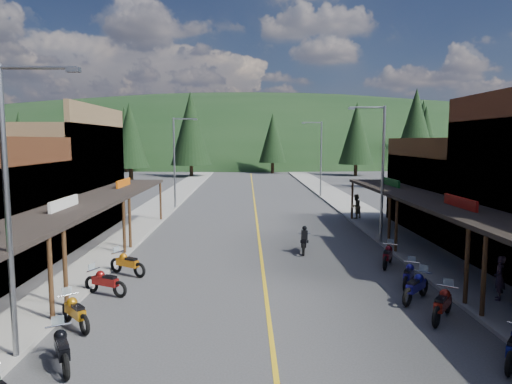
{
  "coord_description": "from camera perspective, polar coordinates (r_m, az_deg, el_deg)",
  "views": [
    {
      "loc": [
        -0.74,
        -18.09,
        6.04
      ],
      "look_at": [
        -0.2,
        8.74,
        3.0
      ],
      "focal_mm": 32.0,
      "sensor_mm": 36.0,
      "label": 1
    }
  ],
  "objects": [
    {
      "name": "ground",
      "position": [
        19.08,
        1.15,
        -11.99
      ],
      "size": [
        220.0,
        220.0,
        0.0
      ],
      "primitive_type": "plane",
      "color": "#38383A",
      "rests_on": "ground"
    },
    {
      "name": "centerline",
      "position": [
        38.57,
        -0.04,
        -2.54
      ],
      "size": [
        0.15,
        90.0,
        0.01
      ],
      "primitive_type": "cube",
      "color": "gold",
      "rests_on": "ground"
    },
    {
      "name": "sidewalk_west",
      "position": [
        39.37,
        -12.81,
        -2.41
      ],
      "size": [
        3.4,
        94.0,
        0.15
      ],
      "primitive_type": "cube",
      "color": "gray",
      "rests_on": "ground"
    },
    {
      "name": "sidewalk_east",
      "position": [
        39.69,
        12.63,
        -2.34
      ],
      "size": [
        3.4,
        94.0,
        0.15
      ],
      "primitive_type": "cube",
      "color": "gray",
      "rests_on": "ground"
    },
    {
      "name": "shop_west_3",
      "position": [
        32.25,
        -25.01,
        1.37
      ],
      "size": [
        10.9,
        10.2,
        8.2
      ],
      "color": "brown",
      "rests_on": "ground"
    },
    {
      "name": "shop_east_3",
      "position": [
        32.95,
        24.95,
        -0.25
      ],
      "size": [
        10.9,
        10.2,
        6.2
      ],
      "color": "#4C2D16",
      "rests_on": "ground"
    },
    {
      "name": "streetlight_0",
      "position": [
        13.68,
        -28.15,
        -0.94
      ],
      "size": [
        2.16,
        0.18,
        8.0
      ],
      "color": "gray",
      "rests_on": "ground"
    },
    {
      "name": "streetlight_1",
      "position": [
        40.6,
        -9.98,
        4.14
      ],
      "size": [
        2.16,
        0.18,
        8.0
      ],
      "color": "gray",
      "rests_on": "ground"
    },
    {
      "name": "streetlight_2",
      "position": [
        27.24,
        15.27,
        2.91
      ],
      "size": [
        2.16,
        0.18,
        8.0
      ],
      "color": "gray",
      "rests_on": "ground"
    },
    {
      "name": "streetlight_3",
      "position": [
        48.72,
        7.96,
        4.55
      ],
      "size": [
        2.16,
        0.18,
        8.0
      ],
      "color": "gray",
      "rests_on": "ground"
    },
    {
      "name": "ridge_hill",
      "position": [
        153.21,
        -0.87,
        4.21
      ],
      "size": [
        310.0,
        140.0,
        60.0
      ],
      "primitive_type": "ellipsoid",
      "color": "black",
      "rests_on": "ground"
    },
    {
      "name": "pine_0",
      "position": [
        89.19,
        -27.43,
        6.03
      ],
      "size": [
        5.04,
        5.04,
        11.0
      ],
      "color": "black",
      "rests_on": "ground"
    },
    {
      "name": "pine_1",
      "position": [
        91.11,
        -16.06,
        6.97
      ],
      "size": [
        5.88,
        5.88,
        12.5
      ],
      "color": "black",
      "rests_on": "ground"
    },
    {
      "name": "pine_2",
      "position": [
        76.67,
        -8.16,
        7.86
      ],
      "size": [
        6.72,
        6.72,
        14.0
      ],
      "color": "black",
      "rests_on": "ground"
    },
    {
      "name": "pine_3",
      "position": [
        84.22,
        2.09,
        6.76
      ],
      "size": [
        5.04,
        5.04,
        11.0
      ],
      "color": "black",
      "rests_on": "ground"
    },
    {
      "name": "pine_4",
      "position": [
        80.31,
        12.44,
        7.17
      ],
      "size": [
        5.88,
        5.88,
        12.5
      ],
      "color": "black",
      "rests_on": "ground"
    },
    {
      "name": "pine_5",
      "position": [
        96.57,
        20.1,
        7.24
      ],
      "size": [
        6.72,
        6.72,
        14.0
      ],
      "color": "black",
      "rests_on": "ground"
    },
    {
      "name": "pine_6",
      "position": [
        94.46,
        28.68,
        5.95
      ],
      "size": [
        5.04,
        5.04,
        11.0
      ],
      "color": "black",
      "rests_on": "ground"
    },
    {
      "name": "pine_7",
      "position": [
        99.15,
        -19.67,
        6.79
      ],
      "size": [
        5.88,
        5.88,
        12.5
      ],
      "color": "black",
      "rests_on": "ground"
    },
    {
      "name": "pine_8",
      "position": [
        61.86,
        -21.37,
        5.97
      ],
      "size": [
        4.48,
        4.48,
        10.0
      ],
      "color": "black",
      "rests_on": "ground"
    },
    {
      "name": "pine_9",
      "position": [
        67.77,
        20.39,
        6.35
      ],
      "size": [
        4.93,
        4.93,
        10.8
      ],
      "color": "black",
      "rests_on": "ground"
    },
    {
      "name": "pine_10",
      "position": [
        70.25,
        -15.49,
        6.84
      ],
      "size": [
        5.38,
        5.38,
        11.6
      ],
      "color": "black",
      "rests_on": "ground"
    },
    {
      "name": "pine_11",
      "position": [
        59.81,
        19.3,
        7.21
      ],
      "size": [
        5.82,
        5.82,
        12.4
      ],
      "color": "black",
      "rests_on": "ground"
    },
    {
      "name": "bike_west_5",
      "position": [
        13.81,
        -23.12,
        -17.36
      ],
      "size": [
        1.58,
        2.12,
        1.17
      ],
      "primitive_type": null,
      "rotation": [
        0.0,
        0.0,
        0.5
      ],
      "color": "black",
      "rests_on": "ground"
    },
    {
      "name": "bike_west_6",
      "position": [
        16.26,
        -21.67,
        -13.62
      ],
      "size": [
        1.86,
        1.98,
        1.17
      ],
      "primitive_type": null,
      "rotation": [
        0.0,
        0.0,
        0.72
      ],
      "color": "#B06F0C",
      "rests_on": "ground"
    },
    {
      "name": "bike_west_7",
      "position": [
        19.1,
        -18.34,
        -10.49
      ],
      "size": [
        2.12,
        1.51,
        1.16
      ],
      "primitive_type": null,
      "rotation": [
        0.0,
        0.0,
        1.11
      ],
      "color": "maroon",
      "rests_on": "ground"
    },
    {
      "name": "bike_west_8",
      "position": [
        21.49,
        -15.78,
        -8.45
      ],
      "size": [
        2.14,
        1.73,
        1.2
      ],
      "primitive_type": null,
      "rotation": [
        0.0,
        0.0,
        1.0
      ],
      "color": "#C46D0E",
      "rests_on": "ground"
    },
    {
      "name": "bike_east_6",
      "position": [
        16.98,
        22.3,
        -12.67
      ],
      "size": [
        1.87,
        2.16,
        1.23
      ],
      "primitive_type": null,
      "rotation": [
        0.0,
        0.0,
        -0.64
      ],
      "color": "maroon",
      "rests_on": "ground"
    },
    {
      "name": "bike_east_7",
      "position": [
        18.51,
        19.36,
        -10.97
      ],
      "size": [
        1.98,
        2.06,
        1.22
      ],
      "primitive_type": null,
      "rotation": [
        0.0,
        0.0,
        -0.74
      ],
      "color": "navy",
      "rests_on": "ground"
    },
    {
      "name": "bike_east_8",
      "position": [
        20.12,
        18.55,
        -9.67
      ],
      "size": [
        1.53,
        2.04,
        1.13
      ],
      "primitive_type": null,
      "rotation": [
        0.0,
        0.0,
        -0.51
      ],
      "color": "navy",
      "rests_on": "ground"
    },
    {
      "name": "bike_east_9",
      "position": [
        23.0,
        16.15,
        -7.5
      ],
      "size": [
        1.54,
        2.16,
        1.18
      ],
      "primitive_type": null,
      "rotation": [
        0.0,
        0.0,
        -0.46
      ],
      "color": "maroon",
      "rests_on": "ground"
    },
    {
      "name": "rider_on_bike",
      "position": [
        24.87,
        6.01,
        -6.18
      ],
      "size": [
        0.96,
        2.08,
        1.52
      ],
      "rotation": [
        0.0,
        0.0,
        -0.15
      ],
      "color": "black",
      "rests_on": "ground"
    },
    {
      "name": "pedestrian_east_a",
      "position": [
        19.38,
        28.14,
        -9.45
      ],
      "size": [
        0.62,
        0.72,
        1.67
      ],
      "primitive_type": "imported",
      "rotation": [
        0.0,
        0.0,
        -2.0
      ],
      "color": "#2A1E2E",
      "rests_on": "sidewalk_east"
    },
    {
      "name": "pedestrian_east_b",
      "position": [
        35.41,
        12.38,
        -1.75
      ],
      "size": [
        1.03,
        0.95,
        1.84
      ],
      "primitive_type": "imported",
      "rotation": [
        0.0,
        0.0,
        3.79
      ],
      "color": "brown",
      "rests_on": "sidewalk_east"
    }
  ]
}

